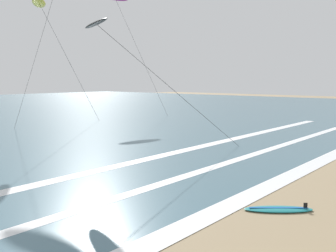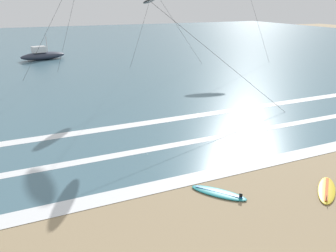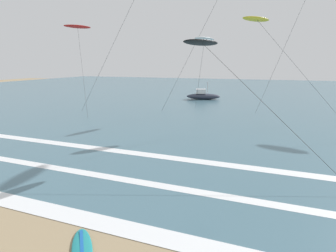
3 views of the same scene
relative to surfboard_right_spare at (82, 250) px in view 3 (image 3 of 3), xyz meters
name	(u,v)px [view 3 (image 3 of 3)]	position (x,y,z in m)	size (l,w,h in m)	color
ocean_surface	(236,92)	(0.41, 45.96, -0.04)	(140.00, 90.00, 0.01)	#476B7A
wave_foam_shoreline	(119,227)	(0.46, 1.36, -0.03)	(48.83, 0.85, 0.01)	white
wave_foam_mid_break	(120,179)	(-1.40, 4.66, -0.03)	(46.78, 0.54, 0.01)	white
wave_foam_outer_break	(178,159)	(0.44, 8.17, -0.03)	(49.72, 0.72, 0.01)	white
surfboard_right_spare	(82,250)	(0.00, 0.00, 0.00)	(1.80, 2.00, 0.25)	teal
kite_red_high_left	(78,27)	(-16.15, 21.12, 9.60)	(5.58, 6.65, 9.92)	red
kite_yellow_mid_center	(257,20)	(3.96, 19.45, 9.09)	(10.10, 6.10, 9.42)	yellow
kite_black_distant_high	(202,43)	(1.26, 10.04, 6.57)	(8.78, 5.18, 6.87)	black
kite_white_distant_low	(205,39)	(-0.90, 21.06, 7.77)	(2.92, 6.40, 8.07)	white
offshore_boat	(203,96)	(-3.57, 34.04, 0.51)	(5.45, 2.85, 2.70)	#2D3342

